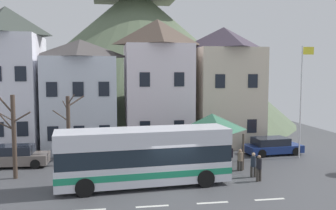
{
  "coord_description": "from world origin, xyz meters",
  "views": [
    {
      "loc": [
        -3.58,
        -19.56,
        6.53
      ],
      "look_at": [
        0.31,
        4.06,
        4.3
      ],
      "focal_mm": 39.89,
      "sensor_mm": 36.0,
      "label": 1
    }
  ],
  "objects": [
    {
      "name": "bus_shelter",
      "position": [
        3.54,
        5.02,
        2.96
      ],
      "size": [
        3.6,
        3.6,
        3.57
      ],
      "color": "#473D33",
      "rests_on": "ground_plane"
    },
    {
      "name": "townhouse_01",
      "position": [
        -5.69,
        11.96,
        4.53
      ],
      "size": [
        5.71,
        5.98,
        9.06
      ],
      "color": "silver",
      "rests_on": "ground_plane"
    },
    {
      "name": "townhouse_03",
      "position": [
        6.68,
        12.49,
        5.16
      ],
      "size": [
        5.47,
        7.04,
        10.32
      ],
      "color": "beige",
      "rests_on": "ground_plane"
    },
    {
      "name": "townhouse_02",
      "position": [
        0.65,
        11.58,
        5.38
      ],
      "size": [
        5.39,
        5.22,
        10.77
      ],
      "color": "white",
      "rests_on": "ground_plane"
    },
    {
      "name": "pedestrian_00",
      "position": [
        3.43,
        2.76,
        0.84
      ],
      "size": [
        0.31,
        0.3,
        1.56
      ],
      "color": "#2D2D38",
      "rests_on": "ground_plane"
    },
    {
      "name": "transit_bus",
      "position": [
        -1.58,
        1.06,
        1.64
      ],
      "size": [
        9.91,
        3.21,
        3.24
      ],
      "rotation": [
        0.0,
        0.0,
        0.08
      ],
      "color": "silver",
      "rests_on": "ground_plane"
    },
    {
      "name": "parked_car_02",
      "position": [
        3.35,
        6.78,
        0.68
      ],
      "size": [
        4.06,
        2.22,
        1.39
      ],
      "rotation": [
        0.0,
        0.0,
        0.08
      ],
      "color": "black",
      "rests_on": "ground_plane"
    },
    {
      "name": "bare_tree_00",
      "position": [
        -9.15,
        3.72,
        2.7
      ],
      "size": [
        2.41,
        0.94,
        5.08
      ],
      "color": "#47382D",
      "rests_on": "ground_plane"
    },
    {
      "name": "pedestrian_03",
      "position": [
        5.19,
        0.77,
        0.85
      ],
      "size": [
        0.35,
        0.32,
        1.57
      ],
      "color": "#38332D",
      "rests_on": "ground_plane"
    },
    {
      "name": "bare_tree_01",
      "position": [
        -6.21,
        6.54,
        2.53
      ],
      "size": [
        2.23,
        1.42,
        4.93
      ],
      "color": "#47382D",
      "rests_on": "ground_plane"
    },
    {
      "name": "public_bench",
      "position": [
        2.25,
        6.8,
        0.47
      ],
      "size": [
        1.7,
        0.48,
        0.87
      ],
      "color": "#33473D",
      "rests_on": "ground_plane"
    },
    {
      "name": "parked_car_01",
      "position": [
        -9.72,
        6.73,
        0.7
      ],
      "size": [
        4.15,
        2.01,
        1.44
      ],
      "rotation": [
        0.0,
        0.0,
        -0.04
      ],
      "color": "slate",
      "rests_on": "ground_plane"
    },
    {
      "name": "townhouse_00",
      "position": [
        -11.46,
        12.29,
        5.81
      ],
      "size": [
        5.13,
        6.65,
        11.61
      ],
      "color": "white",
      "rests_on": "ground_plane"
    },
    {
      "name": "hilltop_castle",
      "position": [
        0.21,
        28.96,
        8.84
      ],
      "size": [
        40.01,
        40.01,
        24.6
      ],
      "color": "#59684E",
      "rests_on": "ground_plane"
    },
    {
      "name": "pedestrian_02",
      "position": [
        5.2,
        1.65,
        0.84
      ],
      "size": [
        0.34,
        0.32,
        1.53
      ],
      "color": "#38332D",
      "rests_on": "ground_plane"
    },
    {
      "name": "ground_plane",
      "position": [
        0.0,
        -0.0,
        -0.03
      ],
      "size": [
        40.0,
        60.0,
        0.07
      ],
      "color": "#48494D"
    },
    {
      "name": "parked_car_00",
      "position": [
        9.1,
        7.39,
        0.64
      ],
      "size": [
        4.53,
        2.33,
        1.31
      ],
      "rotation": [
        0.0,
        0.0,
        0.09
      ],
      "color": "navy",
      "rests_on": "ground_plane"
    },
    {
      "name": "flagpole",
      "position": [
        10.64,
        5.93,
        4.74
      ],
      "size": [
        0.95,
        0.1,
        8.31
      ],
      "color": "silver",
      "rests_on": "ground_plane"
    },
    {
      "name": "pedestrian_01",
      "position": [
        4.92,
        3.17,
        0.76
      ],
      "size": [
        0.37,
        0.33,
        1.44
      ],
      "color": "#38332D",
      "rests_on": "ground_plane"
    }
  ]
}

